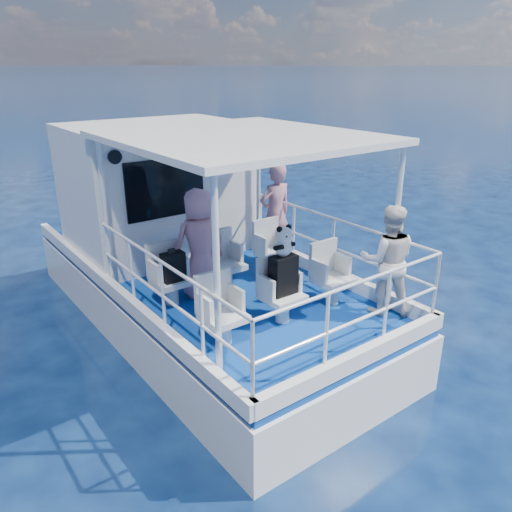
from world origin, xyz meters
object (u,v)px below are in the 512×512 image
Objects in this scene: passenger_stbd_aft at (388,260)px; backpack_center at (283,275)px; passenger_port_fwd at (200,243)px; panda at (284,241)px.

passenger_stbd_aft reaches higher than backpack_center.
passenger_port_fwd is 3.01× the size of backpack_center.
passenger_stbd_aft reaches higher than panda.
backpack_center is 0.45m from panda.
passenger_port_fwd is 4.01× the size of panda.
backpack_center is at bearing 15.78° from passenger_stbd_aft.
passenger_stbd_aft is 3.82× the size of panda.
backpack_center is at bearing -121.17° from panda.
backpack_center is at bearing 116.78° from passenger_port_fwd.
passenger_port_fwd is 2.55m from passenger_stbd_aft.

